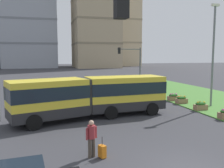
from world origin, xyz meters
TOP-DOWN VIEW (x-y plane):
  - articulated_bus at (-1.96, 9.69)m, footprint 12.03×4.57m
  - car_navy_sedan at (-6.04, 18.86)m, footprint 4.60×2.49m
  - pedestrian_crossing at (-3.38, 2.49)m, footprint 0.55×0.36m
  - rolling_suitcase at (-2.93, 2.29)m, footprint 0.36×0.42m
  - flower_planter_3 at (7.36, 9.44)m, footprint 1.10×0.56m
  - flower_planter_4 at (7.36, 12.42)m, footprint 1.10×0.56m
  - flower_planter_5 at (7.36, 13.98)m, footprint 1.10×0.56m
  - traffic_light_near_left at (-6.18, -3.00)m, footprint 4.13×0.28m
  - traffic_light_far_right at (5.90, 22.00)m, footprint 3.27×0.28m
  - streetlight_median at (9.26, 10.59)m, footprint 0.70×0.28m
  - apartment_tower_westcentre at (-9.63, 93.57)m, footprint 19.98×16.87m
  - apartment_tower_centre at (14.92, 87.68)m, footprint 16.65×19.17m
  - apartment_tower_eastcentre at (25.88, 101.16)m, footprint 21.81×17.23m

SIDE VIEW (x-z plane):
  - rolling_suitcase at x=-2.93m, z-range -0.17..0.80m
  - flower_planter_3 at x=7.36m, z-range 0.06..0.80m
  - flower_planter_4 at x=7.36m, z-range 0.06..0.80m
  - flower_planter_5 at x=7.36m, z-range 0.06..0.80m
  - car_navy_sedan at x=-6.04m, z-range -0.04..1.54m
  - pedestrian_crossing at x=-3.38m, z-range 0.13..1.87m
  - articulated_bus at x=-1.96m, z-range 0.15..3.15m
  - traffic_light_far_right at x=5.90m, z-range 1.06..6.73m
  - traffic_light_near_left at x=-6.18m, z-range 1.17..7.41m
  - streetlight_median at x=9.26m, z-range 0.44..9.58m
  - apartment_tower_westcentre at x=-9.63m, z-range 0.02..43.62m
  - apartment_tower_centre at x=14.92m, z-range 0.02..43.82m
  - apartment_tower_eastcentre at x=25.88m, z-range 0.02..49.67m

